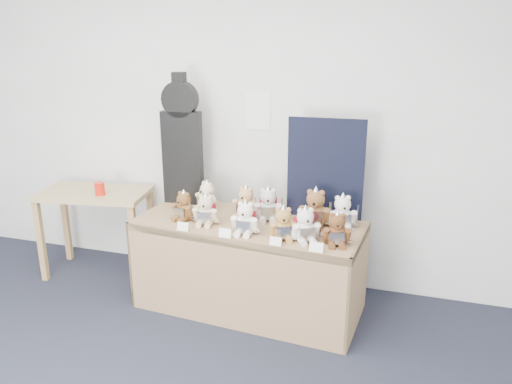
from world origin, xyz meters
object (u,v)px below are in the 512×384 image
(red_cup, at_px, (100,189))
(teddy_front_centre, at_px, (245,219))
(teddy_front_right, at_px, (283,225))
(teddy_back_right, at_px, (315,209))
(teddy_front_far_right, at_px, (305,226))
(teddy_back_end, at_px, (342,213))
(side_table, at_px, (95,205))
(display_table, at_px, (245,244))
(teddy_back_centre_left, at_px, (246,203))
(teddy_back_left, at_px, (207,197))
(guitar_case, at_px, (182,141))
(teddy_front_end, at_px, (337,230))
(teddy_front_far_left, at_px, (184,207))
(teddy_back_centre_right, at_px, (268,206))
(teddy_front_left, at_px, (206,211))

(red_cup, height_order, teddy_front_centre, teddy_front_centre)
(teddy_front_right, distance_m, teddy_back_right, 0.35)
(teddy_front_far_right, relative_size, teddy_back_end, 0.97)
(teddy_front_right, height_order, teddy_back_right, teddy_back_right)
(side_table, bearing_deg, display_table, -18.63)
(side_table, xyz_separation_m, teddy_back_centre_left, (1.41, -0.06, 0.18))
(teddy_back_centre_left, distance_m, teddy_back_right, 0.55)
(teddy_front_right, bearing_deg, teddy_back_left, 131.97)
(guitar_case, bearing_deg, teddy_front_centre, -37.67)
(teddy_front_end, xyz_separation_m, teddy_back_right, (-0.21, 0.30, 0.02))
(teddy_front_far_left, distance_m, teddy_front_centre, 0.55)
(guitar_case, relative_size, teddy_back_right, 3.36)
(side_table, height_order, teddy_front_far_left, teddy_front_far_left)
(teddy_front_far_right, bearing_deg, teddy_back_right, 60.33)
(red_cup, relative_size, teddy_back_centre_left, 0.40)
(teddy_front_far_right, xyz_separation_m, teddy_back_right, (0.01, 0.30, 0.02))
(display_table, bearing_deg, teddy_front_right, -21.86)
(display_table, xyz_separation_m, teddy_back_right, (0.49, 0.15, 0.28))
(side_table, bearing_deg, teddy_front_end, -19.53)
(guitar_case, bearing_deg, teddy_back_centre_left, -18.30)
(teddy_back_left, relative_size, teddy_back_centre_right, 0.91)
(side_table, bearing_deg, teddy_front_far_left, -24.21)
(side_table, xyz_separation_m, teddy_front_end, (2.16, -0.41, 0.17))
(red_cup, bearing_deg, teddy_back_end, -0.10)
(side_table, bearing_deg, teddy_back_centre_right, -12.08)
(teddy_front_centre, distance_m, teddy_back_right, 0.53)
(teddy_front_centre, distance_m, teddy_front_far_right, 0.43)
(display_table, xyz_separation_m, teddy_back_centre_right, (0.13, 0.16, 0.27))
(guitar_case, height_order, teddy_front_far_right, guitar_case)
(teddy_front_left, relative_size, teddy_back_centre_left, 0.96)
(teddy_back_right, bearing_deg, teddy_front_far_left, -170.64)
(teddy_front_centre, height_order, teddy_back_centre_left, teddy_back_centre_left)
(teddy_back_end, bearing_deg, side_table, 157.26)
(teddy_back_end, bearing_deg, teddy_back_right, 166.03)
(side_table, xyz_separation_m, teddy_back_right, (1.96, -0.10, 0.20))
(teddy_back_centre_left, bearing_deg, red_cup, -170.59)
(teddy_front_left, relative_size, teddy_back_left, 1.00)
(teddy_front_end, bearing_deg, display_table, 156.37)
(teddy_back_centre_right, height_order, teddy_back_end, teddy_back_centre_right)
(display_table, relative_size, side_table, 1.78)
(teddy_front_centre, bearing_deg, teddy_back_centre_left, 106.86)
(teddy_back_right, bearing_deg, teddy_front_end, -56.02)
(guitar_case, xyz_separation_m, teddy_back_end, (1.35, -0.19, -0.41))
(teddy_front_far_left, height_order, teddy_front_far_right, teddy_front_far_right)
(teddy_front_far_left, distance_m, teddy_back_centre_right, 0.64)
(teddy_front_centre, bearing_deg, teddy_front_far_left, 165.61)
(side_table, height_order, teddy_front_centre, teddy_front_centre)
(teddy_front_left, distance_m, teddy_back_right, 0.81)
(display_table, height_order, teddy_back_end, teddy_back_end)
(teddy_front_centre, bearing_deg, teddy_back_left, 138.18)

